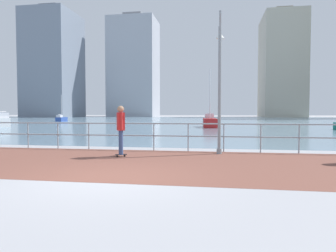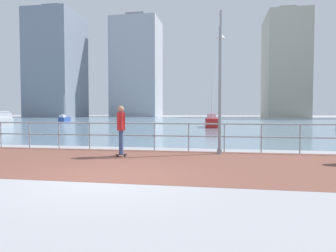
% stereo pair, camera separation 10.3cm
% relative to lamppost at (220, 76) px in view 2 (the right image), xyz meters
% --- Properties ---
extents(ground, '(220.00, 220.00, 0.00)m').
position_rel_lamppost_xyz_m(ground, '(-2.62, 35.16, -2.93)').
color(ground, '#9E9EA3').
extents(brick_paving, '(28.00, 5.81, 0.01)m').
position_rel_lamppost_xyz_m(brick_paving, '(-2.62, -2.47, -2.93)').
color(brick_paving, brown).
rests_on(brick_paving, ground).
extents(harbor_water, '(180.00, 88.00, 0.00)m').
position_rel_lamppost_xyz_m(harbor_water, '(-2.62, 45.44, -2.93)').
color(harbor_water, '#6B899E').
rests_on(harbor_water, ground).
extents(waterfront_railing, '(25.25, 0.06, 1.13)m').
position_rel_lamppost_xyz_m(waterfront_railing, '(-2.62, 0.44, -2.15)').
color(waterfront_railing, '#8C99A3').
rests_on(waterfront_railing, ground).
extents(lamppost, '(0.36, 0.82, 5.30)m').
position_rel_lamppost_xyz_m(lamppost, '(0.00, 0.00, 0.00)').
color(lamppost, gray).
rests_on(lamppost, ground).
extents(skateboarder, '(0.41, 0.53, 1.78)m').
position_rel_lamppost_xyz_m(skateboarder, '(-3.40, -1.49, -1.86)').
color(skateboarder, black).
rests_on(skateboarder, ground).
extents(sailboat_yellow, '(1.46, 3.33, 4.52)m').
position_rel_lamppost_xyz_m(sailboat_yellow, '(-26.54, 37.14, -2.50)').
color(sailboat_yellow, '#284799').
rests_on(sailboat_yellow, ground).
extents(sailboat_navy, '(1.63, 4.35, 5.99)m').
position_rel_lamppost_xyz_m(sailboat_navy, '(-0.87, 20.33, -2.36)').
color(sailboat_navy, '#B21E1E').
rests_on(sailboat_navy, ground).
extents(tower_brick, '(16.40, 13.80, 36.56)m').
position_rel_lamppost_xyz_m(tower_brick, '(-29.93, 95.77, 14.51)').
color(tower_brick, '#A3A8B2').
rests_on(tower_brick, ground).
extents(tower_steel, '(14.32, 16.23, 34.98)m').
position_rel_lamppost_xyz_m(tower_steel, '(-51.99, 79.62, 13.73)').
color(tower_steel, slate).
rests_on(tower_steel, ground).
extents(tower_beige, '(12.14, 17.90, 33.62)m').
position_rel_lamppost_xyz_m(tower_beige, '(19.76, 90.00, 13.05)').
color(tower_beige, '#B2AD99').
rests_on(tower_beige, ground).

